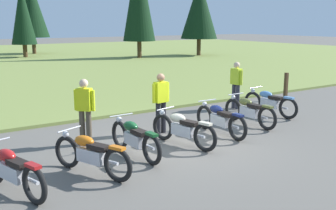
# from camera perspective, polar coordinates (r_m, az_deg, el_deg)

# --- Properties ---
(ground_plane) EXTENTS (140.00, 140.00, 0.00)m
(ground_plane) POSITION_cam_1_polar(r_m,az_deg,el_deg) (10.17, 1.86, -5.55)
(ground_plane) COLOR #605B54
(motorcycle_red) EXTENTS (0.82, 2.04, 0.88)m
(motorcycle_red) POSITION_cam_1_polar(r_m,az_deg,el_deg) (7.72, -21.47, -8.68)
(motorcycle_red) COLOR black
(motorcycle_red) RESTS_ON ground
(motorcycle_orange) EXTENTS (0.98, 1.97, 0.88)m
(motorcycle_orange) POSITION_cam_1_polar(r_m,az_deg,el_deg) (8.19, -11.04, -6.89)
(motorcycle_orange) COLOR black
(motorcycle_orange) RESTS_ON ground
(motorcycle_british_green) EXTENTS (0.62, 2.10, 0.88)m
(motorcycle_british_green) POSITION_cam_1_polar(r_m,az_deg,el_deg) (9.14, -4.83, -4.72)
(motorcycle_british_green) COLOR black
(motorcycle_british_green) RESTS_ON ground
(motorcycle_cream) EXTENTS (0.75, 2.07, 0.88)m
(motorcycle_cream) POSITION_cam_1_polar(r_m,az_deg,el_deg) (9.91, 2.11, -3.39)
(motorcycle_cream) COLOR black
(motorcycle_cream) RESTS_ON ground
(motorcycle_navy) EXTENTS (0.62, 2.10, 0.88)m
(motorcycle_navy) POSITION_cam_1_polar(r_m,az_deg,el_deg) (10.95, 7.49, -2.00)
(motorcycle_navy) COLOR black
(motorcycle_navy) RESTS_ON ground
(motorcycle_olive) EXTENTS (0.62, 2.10, 0.88)m
(motorcycle_olive) POSITION_cam_1_polar(r_m,az_deg,el_deg) (12.11, 11.58, -0.81)
(motorcycle_olive) COLOR black
(motorcycle_olive) RESTS_ON ground
(motorcycle_sky_blue) EXTENTS (0.62, 2.10, 0.88)m
(motorcycle_sky_blue) POSITION_cam_1_polar(r_m,az_deg,el_deg) (13.54, 14.40, 0.39)
(motorcycle_sky_blue) COLOR black
(motorcycle_sky_blue) RESTS_ON ground
(rider_with_back_turned) EXTENTS (0.55, 0.24, 1.67)m
(rider_with_back_turned) POSITION_cam_1_polar(r_m,az_deg,el_deg) (10.90, -1.04, 0.78)
(rider_with_back_turned) COLOR black
(rider_with_back_turned) RESTS_ON ground
(rider_checking_bike) EXTENTS (0.41, 0.42, 1.67)m
(rider_checking_bike) POSITION_cam_1_polar(r_m,az_deg,el_deg) (10.07, -11.87, -0.40)
(rider_checking_bike) COLOR #4C4233
(rider_checking_bike) RESTS_ON ground
(rider_in_hivis_vest) EXTENTS (0.25, 0.55, 1.67)m
(rider_in_hivis_vest) POSITION_cam_1_polar(r_m,az_deg,el_deg) (14.24, 9.76, 3.22)
(rider_in_hivis_vest) COLOR #2D2D38
(rider_in_hivis_vest) RESTS_ON ground
(trail_marker_post) EXTENTS (0.12, 0.12, 1.09)m
(trail_marker_post) POSITION_cam_1_polar(r_m,az_deg,el_deg) (16.38, 16.57, 2.58)
(trail_marker_post) COLOR #47331E
(trail_marker_post) RESTS_ON ground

